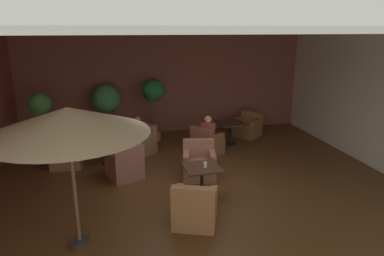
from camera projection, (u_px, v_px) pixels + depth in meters
name	position (u px, v px, depth m)	size (l,w,h in m)	color
ground_plane	(196.00, 188.00, 7.96)	(9.60, 9.35, 0.02)	#57361C
wall_back_brick	(165.00, 82.00, 11.83)	(9.60, 0.08, 3.44)	brown
ceiling_slab	(197.00, 28.00, 7.00)	(9.60, 9.35, 0.06)	silver
cafe_table_front_left	(202.00, 173.00, 7.37)	(0.77, 0.77, 0.70)	black
armchair_front_left_north	(195.00, 209.00, 6.39)	(0.98, 0.97, 0.86)	#9E663F
armchair_front_left_east	(199.00, 164.00, 8.50)	(0.90, 0.92, 0.86)	#905E4A
cafe_table_front_right	(108.00, 144.00, 9.21)	(0.70, 0.70, 0.70)	black
armchair_front_right_north	(139.00, 142.00, 10.08)	(1.08, 1.09, 0.83)	#926446
armchair_front_right_east	(66.00, 154.00, 9.14)	(0.83, 0.86, 0.86)	#92623F
armchair_front_right_south	(125.00, 165.00, 8.39)	(0.94, 0.95, 0.88)	#93584A
cafe_table_mid_center	(231.00, 127.00, 10.76)	(0.83, 0.83, 0.70)	black
armchair_mid_center_north	(207.00, 144.00, 10.04)	(1.00, 1.00, 0.81)	#8E5D39
armchair_mid_center_east	(248.00, 127.00, 11.68)	(1.05, 1.05, 0.80)	#8F5C38
patio_umbrella_tall_red	(68.00, 121.00, 5.32)	(2.49, 2.49, 2.34)	#2D2D2D
potted_tree_left_corner	(153.00, 97.00, 10.91)	(0.69, 0.69, 1.98)	#AD6A49
potted_tree_mid_left	(106.00, 102.00, 10.94)	(0.90, 0.90, 1.82)	#3C3331
potted_tree_mid_right	(40.00, 112.00, 9.79)	(0.62, 0.62, 1.78)	#383530
patron_blue_shirt	(138.00, 129.00, 9.94)	(0.41, 0.44, 0.64)	silver
patron_by_window	(208.00, 129.00, 9.95)	(0.38, 0.41, 0.70)	#AD4941
iced_drink_cup	(205.00, 165.00, 7.28)	(0.08, 0.08, 0.11)	white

